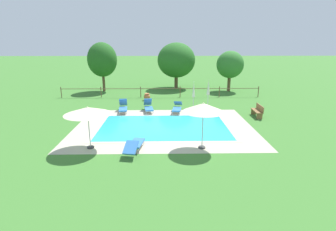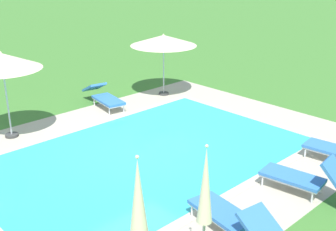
# 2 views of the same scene
# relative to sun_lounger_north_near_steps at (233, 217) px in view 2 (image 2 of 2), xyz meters

# --- Properties ---
(ground_plane) EXTENTS (160.00, 160.00, 0.00)m
(ground_plane) POSITION_rel_sun_lounger_north_near_steps_xyz_m (-1.04, -3.54, -0.36)
(ground_plane) COLOR #3D752D
(pool_deck_paving) EXTENTS (11.22, 8.31, 0.01)m
(pool_deck_paving) POSITION_rel_sun_lounger_north_near_steps_xyz_m (-1.04, -3.54, -0.36)
(pool_deck_paving) COLOR #B2A893
(pool_deck_paving) RESTS_ON ground
(swimming_pool_water) EXTENTS (8.00, 5.09, 0.01)m
(swimming_pool_water) POSITION_rel_sun_lounger_north_near_steps_xyz_m (-1.04, -3.54, -0.35)
(swimming_pool_water) COLOR #2DB7C6
(swimming_pool_water) RESTS_ON ground
(pool_coping_rim) EXTENTS (8.48, 5.57, 0.01)m
(pool_coping_rim) POSITION_rel_sun_lounger_north_near_steps_xyz_m (-1.04, -3.54, -0.35)
(pool_coping_rim) COLOR #C0B59F
(pool_coping_rim) RESTS_ON ground
(sun_lounger_north_near_steps) EXTENTS (0.90, 2.11, 0.76)m
(sun_lounger_north_near_steps) POSITION_rel_sun_lounger_north_near_steps_xyz_m (0.00, 0.00, 0.00)
(sun_lounger_north_near_steps) COLOR #3370BC
(sun_lounger_north_near_steps) RESTS_ON ground
(sun_lounger_north_mid) EXTENTS (0.93, 2.14, 0.71)m
(sun_lounger_north_mid) POSITION_rel_sun_lounger_north_near_steps_xyz_m (-2.48, -7.32, -0.01)
(sun_lounger_north_mid) COLOR #3370BC
(sun_lounger_north_mid) RESTS_ON ground
(sun_lounger_north_end) EXTENTS (0.86, 1.97, 0.95)m
(sun_lounger_north_end) POSITION_rel_sun_lounger_north_near_steps_xyz_m (-2.20, 0.17, 0.03)
(sun_lounger_north_end) COLOR #3370BC
(sun_lounger_north_end) RESTS_ON ground
(patio_umbrella_open_foreground) EXTENTS (2.06, 2.06, 2.40)m
(patio_umbrella_open_foreground) POSITION_rel_sun_lounger_north_near_steps_xyz_m (0.90, -7.03, 1.77)
(patio_umbrella_open_foreground) COLOR #383838
(patio_umbrella_open_foreground) RESTS_ON ground
(patio_umbrella_open_by_bench) EXTENTS (2.31, 2.31, 2.19)m
(patio_umbrella_open_by_bench) POSITION_rel_sun_lounger_north_near_steps_xyz_m (-4.79, -6.91, 1.60)
(patio_umbrella_open_by_bench) COLOR #383838
(patio_umbrella_open_by_bench) RESTS_ON ground
(patio_umbrella_closed_row_west) EXTENTS (0.32, 0.32, 2.47)m
(patio_umbrella_closed_row_west) POSITION_rel_sun_lounger_north_near_steps_xyz_m (2.38, 0.26, 1.29)
(patio_umbrella_closed_row_west) COLOR #383838
(patio_umbrella_closed_row_west) RESTS_ON ground
(patio_umbrella_closed_row_mid_west) EXTENTS (0.32, 0.32, 2.32)m
(patio_umbrella_closed_row_mid_west) POSITION_rel_sun_lounger_north_near_steps_xyz_m (1.28, 0.43, 1.11)
(patio_umbrella_closed_row_mid_west) COLOR #383838
(patio_umbrella_closed_row_mid_west) RESTS_ON ground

